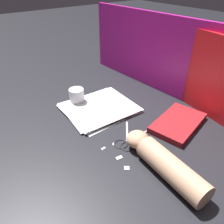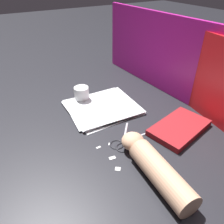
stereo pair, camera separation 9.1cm
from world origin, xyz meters
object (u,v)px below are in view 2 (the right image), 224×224
Objects in this scene: book_closed at (179,128)px; mug at (82,94)px; paper_stack at (103,107)px; scissors at (123,141)px; hand_forearm at (155,167)px.

mug is (-0.42, -0.25, 0.03)m from book_closed.
paper_stack is 0.26m from scissors.
mug reaches higher than paper_stack.
hand_forearm is 0.55m from mug.
book_closed is at bearing 30.54° from mug.
book_closed reaches higher than paper_stack.
scissors is (-0.05, -0.24, -0.01)m from book_closed.
book_closed is 1.55× the size of scissors.
hand_forearm is at bearing -6.62° from paper_stack.
paper_stack is at bearing 173.38° from hand_forearm.
paper_stack is 0.99× the size of hand_forearm.
hand_forearm is at bearing -0.96° from scissors.
book_closed is 0.49m from mug.
paper_stack reaches higher than scissors.
paper_stack is 4.39× the size of mug.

